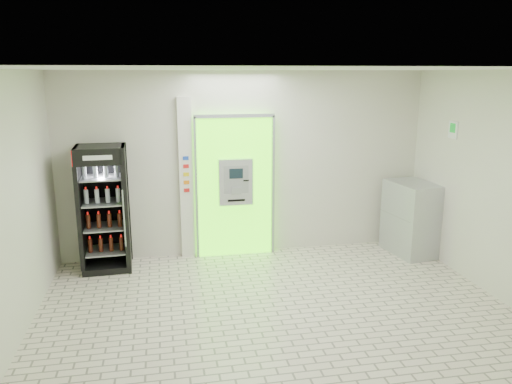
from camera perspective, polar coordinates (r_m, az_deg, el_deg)
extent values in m
plane|color=beige|center=(6.33, 2.86, -14.42)|extent=(6.00, 6.00, 0.00)
plane|color=silver|center=(8.18, -1.16, 3.19)|extent=(6.00, 0.00, 6.00)
plane|color=silver|center=(3.54, 12.94, -11.23)|extent=(6.00, 0.00, 6.00)
plane|color=silver|center=(5.86, -26.81, -2.44)|extent=(0.00, 5.00, 5.00)
plane|color=silver|center=(7.11, 27.21, 0.12)|extent=(0.00, 5.00, 5.00)
plane|color=white|center=(5.60, 3.23, 13.86)|extent=(6.00, 6.00, 0.00)
cube|color=#4BE60C|center=(8.15, -2.45, 0.63)|extent=(1.20, 0.12, 2.30)
cube|color=gray|center=(7.90, -2.46, 8.67)|extent=(1.28, 0.04, 0.06)
cube|color=gray|center=(8.01, -6.84, 0.33)|extent=(0.04, 0.04, 2.30)
cube|color=gray|center=(8.19, 1.98, 0.71)|extent=(0.04, 0.04, 2.30)
cube|color=black|center=(8.28, -1.67, -3.81)|extent=(0.62, 0.01, 0.67)
cube|color=black|center=(7.91, -4.91, 6.31)|extent=(0.22, 0.01, 0.18)
cube|color=#ACAFB4|center=(8.02, -2.34, 1.16)|extent=(0.55, 0.12, 0.75)
cube|color=black|center=(7.93, -2.28, 2.12)|extent=(0.22, 0.01, 0.16)
cube|color=gray|center=(7.99, -2.26, 0.15)|extent=(0.16, 0.01, 0.12)
cube|color=black|center=(7.98, -1.14, 1.32)|extent=(0.09, 0.01, 0.02)
cube|color=black|center=(8.02, -2.25, -0.97)|extent=(0.28, 0.01, 0.03)
cube|color=silver|center=(8.06, -7.98, 1.46)|extent=(0.22, 0.10, 2.60)
cube|color=#193FB2|center=(7.94, -8.04, 3.85)|extent=(0.09, 0.01, 0.06)
cube|color=red|center=(7.97, -8.01, 2.93)|extent=(0.09, 0.01, 0.06)
cube|color=yellow|center=(7.99, -7.98, 2.01)|extent=(0.09, 0.01, 0.06)
cube|color=orange|center=(8.02, -7.95, 1.10)|extent=(0.09, 0.01, 0.06)
cube|color=red|center=(8.05, -7.92, 0.20)|extent=(0.09, 0.01, 0.06)
cube|color=black|center=(7.91, -16.98, -1.81)|extent=(0.75, 0.68, 1.91)
cube|color=black|center=(8.19, -16.77, -1.26)|extent=(0.72, 0.08, 1.91)
cube|color=red|center=(7.42, -17.66, 3.76)|extent=(0.70, 0.04, 0.23)
cube|color=white|center=(7.42, -17.66, 3.75)|extent=(0.40, 0.02, 0.07)
cube|color=black|center=(8.18, -16.54, -7.96)|extent=(0.75, 0.68, 0.10)
cylinder|color=gray|center=(7.56, -14.85, -2.95)|extent=(0.03, 0.03, 0.86)
cube|color=gray|center=(8.10, -16.65, -6.38)|extent=(0.63, 0.58, 0.02)
cube|color=gray|center=(7.98, -16.84, -3.79)|extent=(0.63, 0.58, 0.02)
cube|color=gray|center=(7.88, -17.02, -1.14)|extent=(0.63, 0.58, 0.02)
cube|color=gray|center=(7.80, -17.22, 1.58)|extent=(0.63, 0.58, 0.02)
cube|color=#ACAFB4|center=(8.70, 17.33, -2.87)|extent=(0.73, 0.99, 1.21)
cube|color=gray|center=(8.54, 15.56, -2.62)|extent=(0.13, 0.88, 0.01)
cube|color=white|center=(8.14, 21.61, 6.61)|extent=(0.02, 0.22, 0.26)
cube|color=#0D9425|center=(8.13, 21.55, 6.83)|extent=(0.00, 0.14, 0.14)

